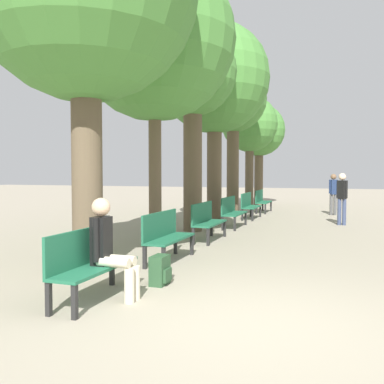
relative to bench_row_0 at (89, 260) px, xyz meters
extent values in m
plane|color=gray|center=(2.10, -0.17, -0.52)|extent=(80.00, 80.00, 0.00)
cube|color=#1E6042|center=(0.09, 0.00, -0.10)|extent=(0.44, 1.52, 0.04)
cube|color=#1E6042|center=(-0.11, 0.00, 0.16)|extent=(0.04, 1.52, 0.47)
cube|color=black|center=(0.27, -0.72, -0.32)|extent=(0.06, 0.06, 0.40)
cube|color=black|center=(0.27, 0.72, -0.32)|extent=(0.06, 0.06, 0.40)
cube|color=black|center=(-0.08, -0.72, -0.32)|extent=(0.06, 0.06, 0.40)
cube|color=black|center=(-0.08, 0.72, -0.32)|extent=(0.06, 0.06, 0.40)
cube|color=#1E6042|center=(0.09, 2.53, -0.10)|extent=(0.44, 1.52, 0.04)
cube|color=#1E6042|center=(-0.11, 2.53, 0.16)|extent=(0.04, 1.52, 0.47)
cube|color=black|center=(0.27, 1.82, -0.32)|extent=(0.06, 0.06, 0.40)
cube|color=black|center=(0.27, 3.25, -0.32)|extent=(0.06, 0.06, 0.40)
cube|color=black|center=(-0.08, 1.82, -0.32)|extent=(0.06, 0.06, 0.40)
cube|color=black|center=(-0.08, 3.25, -0.32)|extent=(0.06, 0.06, 0.40)
cube|color=#1E6042|center=(0.09, 5.07, -0.10)|extent=(0.44, 1.52, 0.04)
cube|color=#1E6042|center=(-0.11, 5.07, 0.16)|extent=(0.04, 1.52, 0.47)
cube|color=black|center=(0.27, 4.35, -0.32)|extent=(0.06, 0.06, 0.40)
cube|color=black|center=(0.27, 5.78, -0.32)|extent=(0.06, 0.06, 0.40)
cube|color=black|center=(-0.08, 4.35, -0.32)|extent=(0.06, 0.06, 0.40)
cube|color=black|center=(-0.08, 5.78, -0.32)|extent=(0.06, 0.06, 0.40)
cube|color=#1E6042|center=(0.09, 7.60, -0.10)|extent=(0.44, 1.52, 0.04)
cube|color=#1E6042|center=(-0.11, 7.60, 0.16)|extent=(0.04, 1.52, 0.47)
cube|color=black|center=(0.27, 6.89, -0.32)|extent=(0.06, 0.06, 0.40)
cube|color=black|center=(0.27, 8.32, -0.32)|extent=(0.06, 0.06, 0.40)
cube|color=black|center=(-0.08, 6.89, -0.32)|extent=(0.06, 0.06, 0.40)
cube|color=black|center=(-0.08, 8.32, -0.32)|extent=(0.06, 0.06, 0.40)
cube|color=#1E6042|center=(0.09, 10.13, -0.10)|extent=(0.44, 1.52, 0.04)
cube|color=#1E6042|center=(-0.11, 10.13, 0.16)|extent=(0.04, 1.52, 0.47)
cube|color=black|center=(0.27, 9.42, -0.32)|extent=(0.06, 0.06, 0.40)
cube|color=black|center=(0.27, 10.85, -0.32)|extent=(0.06, 0.06, 0.40)
cube|color=black|center=(-0.08, 9.42, -0.32)|extent=(0.06, 0.06, 0.40)
cube|color=black|center=(-0.08, 10.85, -0.32)|extent=(0.06, 0.06, 0.40)
cube|color=#1E6042|center=(0.09, 12.67, -0.10)|extent=(0.44, 1.52, 0.04)
cube|color=#1E6042|center=(-0.11, 12.67, 0.16)|extent=(0.04, 1.52, 0.47)
cube|color=black|center=(0.27, 11.95, -0.32)|extent=(0.06, 0.06, 0.40)
cube|color=black|center=(0.27, 13.38, -0.32)|extent=(0.06, 0.06, 0.40)
cube|color=black|center=(-0.08, 11.95, -0.32)|extent=(0.06, 0.06, 0.40)
cube|color=black|center=(-0.08, 13.38, -0.32)|extent=(0.06, 0.06, 0.40)
cylinder|color=brown|center=(-0.86, 1.29, 1.29)|extent=(0.50, 0.50, 3.62)
cylinder|color=brown|center=(-0.86, 3.98, 1.27)|extent=(0.28, 0.28, 3.59)
sphere|color=#478438|center=(-0.86, 3.98, 4.05)|extent=(3.58, 3.58, 3.58)
cylinder|color=brown|center=(-0.86, 6.53, 1.36)|extent=(0.52, 0.52, 3.75)
sphere|color=#478438|center=(-0.86, 6.53, 3.91)|extent=(2.44, 2.44, 2.44)
cylinder|color=brown|center=(-0.86, 8.67, 1.34)|extent=(0.48, 0.48, 3.71)
sphere|color=#478438|center=(-0.86, 8.67, 4.17)|extent=(3.56, 3.56, 3.56)
cylinder|color=brown|center=(-0.86, 11.18, 1.35)|extent=(0.46, 0.46, 3.74)
sphere|color=#478438|center=(-0.86, 11.18, 3.92)|extent=(2.55, 2.55, 2.55)
cylinder|color=brown|center=(-0.86, 14.30, 1.04)|extent=(0.38, 0.38, 3.13)
sphere|color=#478438|center=(-0.86, 14.30, 3.30)|extent=(2.51, 2.51, 2.51)
cylinder|color=brown|center=(-0.86, 16.59, 1.00)|extent=(0.44, 0.44, 3.03)
sphere|color=#478438|center=(-0.86, 16.59, 3.22)|extent=(2.59, 2.59, 2.59)
cylinder|color=beige|center=(0.34, 0.03, -0.02)|extent=(0.45, 0.13, 0.13)
cylinder|color=beige|center=(0.56, 0.03, -0.30)|extent=(0.13, 0.13, 0.44)
cylinder|color=beige|center=(0.34, 0.19, -0.02)|extent=(0.45, 0.13, 0.13)
cylinder|color=beige|center=(0.56, 0.19, -0.30)|extent=(0.13, 0.13, 0.44)
cube|color=black|center=(0.12, 0.11, 0.24)|extent=(0.20, 0.24, 0.63)
cylinder|color=black|center=(0.12, -0.02, 0.27)|extent=(0.09, 0.09, 0.57)
cylinder|color=black|center=(0.12, 0.24, 0.27)|extent=(0.09, 0.09, 0.57)
sphere|color=tan|center=(0.12, 0.11, 0.68)|extent=(0.24, 0.24, 0.24)
cube|color=#284C2D|center=(0.57, 0.97, -0.30)|extent=(0.21, 0.34, 0.43)
cube|color=#284C2D|center=(0.69, 0.97, -0.37)|extent=(0.04, 0.24, 0.19)
cylinder|color=#384260|center=(3.02, 9.30, -0.11)|extent=(0.12, 0.12, 0.81)
cylinder|color=#384260|center=(3.16, 9.30, -0.11)|extent=(0.12, 0.12, 0.81)
cube|color=black|center=(3.09, 9.30, 0.58)|extent=(0.28, 0.27, 0.58)
cylinder|color=black|center=(2.97, 9.30, 0.60)|extent=(0.08, 0.08, 0.55)
cylinder|color=black|center=(3.21, 9.30, 0.60)|extent=(0.08, 0.08, 0.55)
sphere|color=beige|center=(3.09, 9.30, 0.99)|extent=(0.22, 0.22, 0.22)
cylinder|color=#4C4C4C|center=(2.71, 12.48, -0.12)|extent=(0.12, 0.12, 0.80)
cylinder|color=#4C4C4C|center=(2.85, 12.48, -0.12)|extent=(0.12, 0.12, 0.80)
cube|color=navy|center=(2.78, 12.48, 0.56)|extent=(0.23, 0.26, 0.56)
cylinder|color=navy|center=(2.66, 12.48, 0.57)|extent=(0.08, 0.08, 0.54)
cylinder|color=navy|center=(2.90, 12.48, 0.57)|extent=(0.08, 0.08, 0.54)
sphere|color=brown|center=(2.78, 12.48, 0.95)|extent=(0.22, 0.22, 0.22)
camera|label=1|loc=(3.07, -4.73, 1.14)|focal=40.00mm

